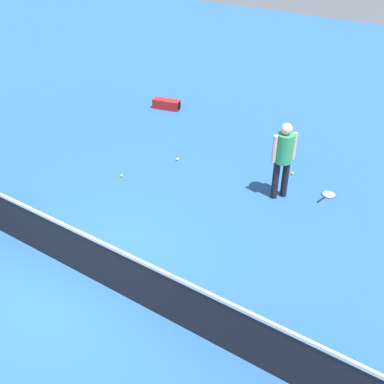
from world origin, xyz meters
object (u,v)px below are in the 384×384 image
(tennis_ball_by_net, at_px, (292,173))
(tennis_ball_baseline, at_px, (110,251))
(tennis_ball_midcourt, at_px, (177,159))
(player_near_side, at_px, (283,155))
(tennis_racket_near_player, at_px, (328,195))
(equipment_bag, at_px, (168,104))
(tennis_ball_near_player, at_px, (121,176))

(tennis_ball_by_net, height_order, tennis_ball_baseline, same)
(tennis_ball_baseline, bearing_deg, tennis_ball_midcourt, -75.44)
(player_near_side, distance_m, tennis_ball_midcourt, 2.85)
(player_near_side, height_order, tennis_racket_near_player, player_near_side)
(equipment_bag, bearing_deg, tennis_ball_near_player, 110.30)
(tennis_ball_midcourt, xyz_separation_m, tennis_ball_baseline, (-0.88, 3.40, 0.00))
(player_near_side, distance_m, equipment_bag, 5.35)
(tennis_ball_near_player, bearing_deg, tennis_ball_baseline, 125.96)
(tennis_ball_midcourt, relative_size, equipment_bag, 0.08)
(tennis_ball_by_net, height_order, tennis_ball_midcourt, same)
(player_near_side, bearing_deg, tennis_ball_midcourt, -1.72)
(tennis_ball_midcourt, bearing_deg, tennis_ball_baseline, 104.56)
(tennis_racket_near_player, relative_size, tennis_ball_baseline, 9.19)
(tennis_ball_near_player, height_order, tennis_ball_baseline, same)
(player_near_side, distance_m, tennis_racket_near_player, 1.47)
(tennis_ball_near_player, distance_m, tennis_ball_baseline, 2.58)
(tennis_ball_baseline, distance_m, equipment_bag, 6.45)
(player_near_side, relative_size, tennis_racket_near_player, 2.80)
(equipment_bag, bearing_deg, tennis_ball_by_net, 162.26)
(tennis_racket_near_player, relative_size, tennis_ball_near_player, 9.19)
(tennis_ball_by_net, bearing_deg, equipment_bag, -17.74)
(tennis_ball_near_player, bearing_deg, equipment_bag, -69.70)
(tennis_racket_near_player, distance_m, tennis_ball_by_net, 1.05)
(player_near_side, height_order, tennis_ball_midcourt, player_near_side)
(tennis_ball_near_player, relative_size, tennis_ball_baseline, 1.00)
(player_near_side, bearing_deg, tennis_ball_by_net, -84.13)
(tennis_ball_near_player, relative_size, equipment_bag, 0.08)
(tennis_ball_midcourt, bearing_deg, tennis_racket_near_player, -171.36)
(tennis_ball_by_net, xyz_separation_m, equipment_bag, (4.57, -1.46, 0.11))
(tennis_racket_near_player, relative_size, tennis_ball_midcourt, 9.19)
(tennis_ball_midcourt, bearing_deg, equipment_bag, -49.95)
(tennis_ball_near_player, distance_m, equipment_bag, 3.93)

